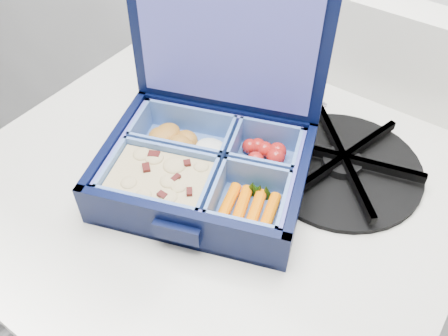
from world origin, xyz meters
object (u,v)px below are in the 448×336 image
Objects in this scene: stove at (224,324)px; burner_grate at (343,161)px; fork at (263,127)px; bento_box at (205,170)px.

stove is 4.35× the size of burner_grate.
burner_grate is 1.16× the size of fork.
stove is 0.44m from fork.
burner_grate is 0.12m from fork.
stove is 3.75× the size of bento_box.
bento_box is at bearing -135.38° from burner_grate.
stove is 5.04× the size of fork.
burner_grate is (0.12, 0.08, 0.45)m from stove.
burner_grate is (0.12, 0.12, -0.01)m from bento_box.
stove is at bearing -146.13° from burner_grate.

